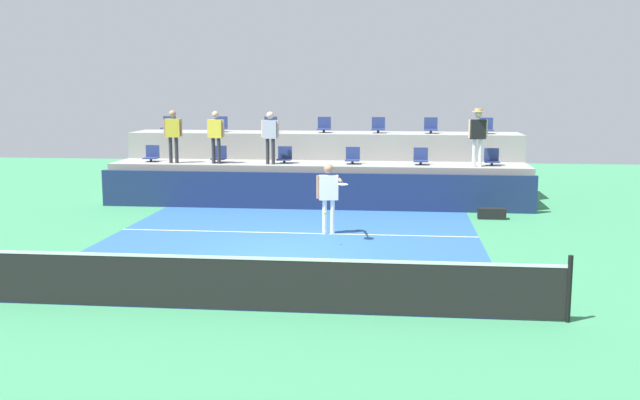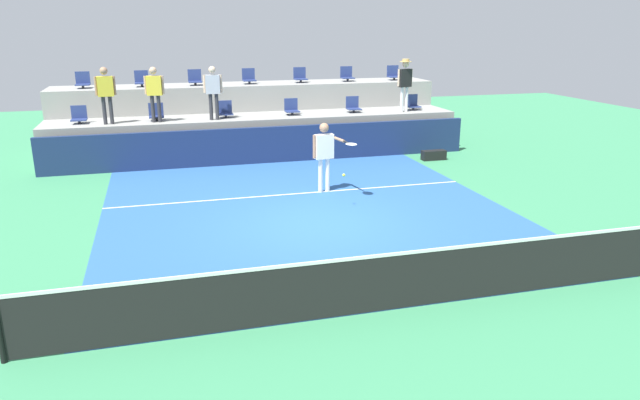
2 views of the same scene
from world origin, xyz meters
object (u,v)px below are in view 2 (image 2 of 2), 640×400
stadium_chair_lower_far_right (412,103)px  tennis_ball (344,175)px  tennis_player (325,150)px  spectator_in_grey (106,90)px  stadium_chair_upper_left (142,80)px  stadium_chair_lower_mid_left (225,111)px  stadium_chair_lower_right (353,106)px  spectator_with_hat (405,80)px  stadium_chair_upper_far_right (393,74)px  equipment_bag (434,155)px  stadium_chair_upper_mid_left (195,79)px  stadium_chair_lower_left (156,113)px  stadium_chair_lower_mid_right (292,108)px  stadium_chair_upper_center (249,77)px  stadium_chair_lower_far_left (79,116)px  spectator_in_white (154,89)px  stadium_chair_upper_far_left (83,81)px  spectator_leaning_on_rail (213,88)px  stadium_chair_upper_right (347,75)px  stadium_chair_upper_mid_right (300,76)px

stadium_chair_lower_far_right → tennis_ball: bearing=-125.4°
tennis_player → spectator_in_grey: 7.06m
stadium_chair_upper_left → stadium_chair_lower_mid_left: bearing=-35.9°
stadium_chair_lower_right → spectator_with_hat: size_ratio=0.30×
stadium_chair_lower_right → tennis_ball: bearing=-110.3°
stadium_chair_lower_right → stadium_chair_lower_mid_left: bearing=180.0°
stadium_chair_upper_left → tennis_ball: stadium_chair_upper_left is taller
stadium_chair_upper_far_right → equipment_bag: bearing=-93.3°
stadium_chair_lower_mid_left → stadium_chair_upper_mid_left: size_ratio=1.00×
stadium_chair_lower_far_right → stadium_chair_upper_far_right: bearing=89.6°
stadium_chair_lower_left → stadium_chair_lower_mid_right: same height
stadium_chair_lower_mid_left → equipment_bag: stadium_chair_lower_mid_left is taller
stadium_chair_upper_left → spectator_with_hat: spectator_with_hat is taller
stadium_chair_upper_center → equipment_bag: size_ratio=0.68×
stadium_chair_lower_far_left → stadium_chair_upper_center: size_ratio=1.00×
stadium_chair_lower_mid_left → spectator_in_white: 2.26m
stadium_chair_upper_far_right → spectator_in_grey: (-9.85, -2.18, -0.07)m
stadium_chair_lower_far_left → stadium_chair_upper_far_left: bearing=89.5°
spectator_with_hat → stadium_chair_lower_left: bearing=177.3°
spectator_leaning_on_rail → equipment_bag: size_ratio=2.13×
stadium_chair_lower_mid_right → spectator_with_hat: 3.87m
stadium_chair_upper_center → stadium_chair_lower_far_right: bearing=-18.7°
stadium_chair_upper_left → stadium_chair_upper_far_left: bearing=180.0°
stadium_chair_upper_center → stadium_chair_upper_mid_left: bearing=180.0°
spectator_with_hat → tennis_ball: spectator_with_hat is taller
stadium_chair_upper_far_left → stadium_chair_upper_center: size_ratio=1.00×
stadium_chair_upper_center → spectator_leaning_on_rail: size_ratio=0.32×
equipment_bag → spectator_in_grey: bearing=169.0°
tennis_player → spectator_in_white: bearing=131.6°
stadium_chair_upper_far_left → spectator_in_white: size_ratio=0.32×
stadium_chair_lower_mid_right → stadium_chair_upper_right: stadium_chair_upper_right is taller
stadium_chair_lower_left → stadium_chair_upper_left: (-0.38, 1.80, 0.85)m
stadium_chair_upper_mid_left → spectator_with_hat: bearing=-18.1°
stadium_chair_upper_far_right → stadium_chair_upper_mid_right: bearing=180.0°
stadium_chair_lower_mid_right → stadium_chair_upper_center: (-1.08, 1.80, 0.85)m
stadium_chair_lower_left → spectator_with_hat: (8.00, -0.38, 0.85)m
tennis_player → spectator_in_grey: (-5.33, 4.48, 1.16)m
stadium_chair_lower_right → stadium_chair_upper_left: size_ratio=1.00×
stadium_chair_lower_far_left → tennis_player: bearing=-38.2°
spectator_with_hat → tennis_ball: size_ratio=25.49×
stadium_chair_lower_far_left → stadium_chair_upper_mid_right: 7.45m
stadium_chair_lower_far_right → stadium_chair_upper_left: size_ratio=1.00×
stadium_chair_lower_mid_right → stadium_chair_upper_far_right: size_ratio=1.00×
stadium_chair_lower_mid_left → spectator_with_hat: size_ratio=0.30×
stadium_chair_upper_far_right → spectator_in_white: spectator_in_white is taller
stadium_chair_upper_mid_left → tennis_player: stadium_chair_upper_mid_left is taller
stadium_chair_upper_mid_right → spectator_leaning_on_rail: size_ratio=0.32×
tennis_player → stadium_chair_upper_mid_left: bearing=111.6°
stadium_chair_lower_mid_right → stadium_chair_upper_left: 5.03m
stadium_chair_upper_left → stadium_chair_upper_right: (7.08, 0.00, 0.00)m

